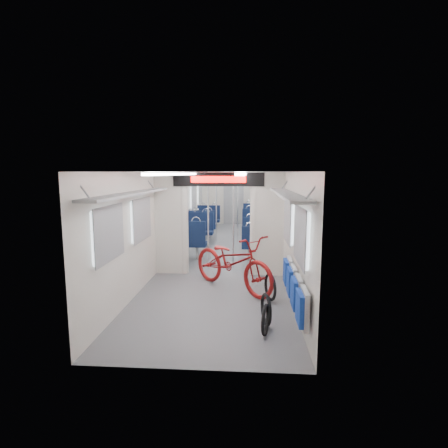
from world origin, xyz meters
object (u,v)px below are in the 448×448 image
bike_hoop_c (270,288)px  stanchion_near_right (233,221)px  seat_bay_near_left (194,232)px  seat_bay_near_right (258,236)px  bike_hoop_b (266,311)px  seat_bay_far_right (255,218)px  seat_bay_far_left (206,220)px  stanchion_far_right (238,208)px  bicycle (233,262)px  flip_bench (294,287)px  stanchion_far_left (216,207)px  stanchion_near_left (208,222)px  bike_hoop_a (265,321)px

bike_hoop_c → stanchion_near_right: 2.46m
seat_bay_near_left → seat_bay_near_right: (1.87, -0.32, -0.05)m
bike_hoop_b → seat_bay_far_right: seat_bay_far_right is taller
seat_bay_near_right → seat_bay_far_left: bearing=119.9°
seat_bay_far_left → stanchion_far_right: stanchion_far_right is taller
bicycle → seat_bay_near_right: (0.58, 3.06, -0.04)m
bike_hoop_b → bike_hoop_c: bike_hoop_c is taller
flip_bench → bike_hoop_b: bearing=-168.8°
seat_bay_far_right → stanchion_near_right: 5.14m
seat_bay_near_left → stanchion_far_left: size_ratio=1.00×
seat_bay_near_left → seat_bay_near_right: seat_bay_near_left is taller
stanchion_near_left → stanchion_near_right: (0.58, 0.16, 0.00)m
bike_hoop_b → stanchion_near_right: (-0.63, 3.20, 0.93)m
bike_hoop_a → seat_bay_near_left: bearing=109.1°
bike_hoop_b → stanchion_far_left: stanchion_far_left is taller
stanchion_far_left → seat_bay_far_left: bearing=110.7°
seat_bay_near_left → stanchion_far_right: size_ratio=1.00×
stanchion_far_right → flip_bench: bearing=-80.6°
bike_hoop_c → seat_bay_near_right: (-0.13, 3.62, 0.30)m
stanchion_far_left → bike_hoop_b: bearing=-78.4°
stanchion_near_right → stanchion_far_left: same height
seat_bay_near_left → stanchion_far_left: (0.53, 1.54, 0.58)m
bike_hoop_c → seat_bay_far_left: size_ratio=0.24×
bike_hoop_a → bike_hoop_b: (0.03, 0.32, 0.02)m
seat_bay_far_right → stanchion_far_right: 2.07m
bike_hoop_b → stanchion_near_right: 3.40m
flip_bench → seat_bay_near_right: 4.62m
stanchion_near_right → stanchion_near_left: bearing=-164.7°
seat_bay_near_right → stanchion_near_right: (-0.63, -1.48, 0.63)m
stanchion_near_right → stanchion_far_left: 3.41m
seat_bay_far_left → stanchion_near_left: bearing=-82.4°
flip_bench → bike_hoop_a: (-0.44, -0.40, -0.38)m
bike_hoop_b → seat_bay_near_right: bearing=90.0°
bike_hoop_a → stanchion_near_left: stanchion_near_left is taller
bike_hoop_a → bike_hoop_c: (0.15, 1.38, 0.03)m
stanchion_near_left → stanchion_near_right: 0.61m
stanchion_near_left → seat_bay_near_right: bearing=53.4°
seat_bay_near_left → seat_bay_far_left: (0.00, 2.93, -0.02)m
bike_hoop_c → stanchion_near_left: 2.57m
bicycle → bike_hoop_c: 0.96m
bike_hoop_b → seat_bay_far_left: size_ratio=0.23×
bicycle → flip_bench: 1.83m
bicycle → flip_bench: size_ratio=1.03×
bike_hoop_b → bicycle: bearing=109.6°
flip_bench → stanchion_near_left: size_ratio=0.90×
bicycle → bike_hoop_a: size_ratio=4.72×
bicycle → seat_bay_far_right: seat_bay_far_right is taller
seat_bay_near_right → stanchion_near_left: size_ratio=0.84×
bike_hoop_c → seat_bay_near_right: bearing=92.1°
bike_hoop_a → stanchion_near_right: size_ratio=0.20×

